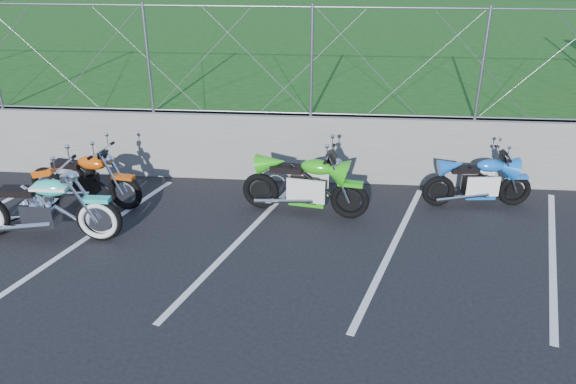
# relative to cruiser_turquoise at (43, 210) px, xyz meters

# --- Properties ---
(ground) EXTENTS (90.00, 90.00, 0.00)m
(ground) POSITION_rel_cruiser_turquoise_xyz_m (3.03, -0.85, -0.51)
(ground) COLOR black
(ground) RESTS_ON ground
(retaining_wall) EXTENTS (30.00, 0.22, 1.30)m
(retaining_wall) POSITION_rel_cruiser_turquoise_xyz_m (3.03, 2.65, 0.14)
(retaining_wall) COLOR slate
(retaining_wall) RESTS_ON ground
(grass_field) EXTENTS (30.00, 20.00, 1.30)m
(grass_field) POSITION_rel_cruiser_turquoise_xyz_m (3.03, 12.65, 0.14)
(grass_field) COLOR #174813
(grass_field) RESTS_ON ground
(chain_link_fence) EXTENTS (28.00, 0.03, 2.00)m
(chain_link_fence) POSITION_rel_cruiser_turquoise_xyz_m (3.03, 2.65, 1.79)
(chain_link_fence) COLOR gray
(chain_link_fence) RESTS_ON retaining_wall
(parking_lines) EXTENTS (18.29, 4.31, 0.01)m
(parking_lines) POSITION_rel_cruiser_turquoise_xyz_m (4.23, 0.15, -0.50)
(parking_lines) COLOR silver
(parking_lines) RESTS_ON ground
(cruiser_turquoise) EXTENTS (2.54, 0.80, 1.26)m
(cruiser_turquoise) POSITION_rel_cruiser_turquoise_xyz_m (0.00, 0.00, 0.00)
(cruiser_turquoise) COLOR black
(cruiser_turquoise) RESTS_ON ground
(naked_orange) EXTENTS (2.16, 0.73, 1.08)m
(naked_orange) POSITION_rel_cruiser_turquoise_xyz_m (0.17, 1.23, -0.04)
(naked_orange) COLOR black
(naked_orange) RESTS_ON ground
(sportbike_green) EXTENTS (2.21, 0.78, 1.15)m
(sportbike_green) POSITION_rel_cruiser_turquoise_xyz_m (4.03, 1.21, -0.01)
(sportbike_green) COLOR black
(sportbike_green) RESTS_ON ground
(sportbike_blue) EXTENTS (1.93, 0.69, 1.00)m
(sportbike_blue) POSITION_rel_cruiser_turquoise_xyz_m (7.04, 1.76, -0.08)
(sportbike_blue) COLOR black
(sportbike_blue) RESTS_ON ground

